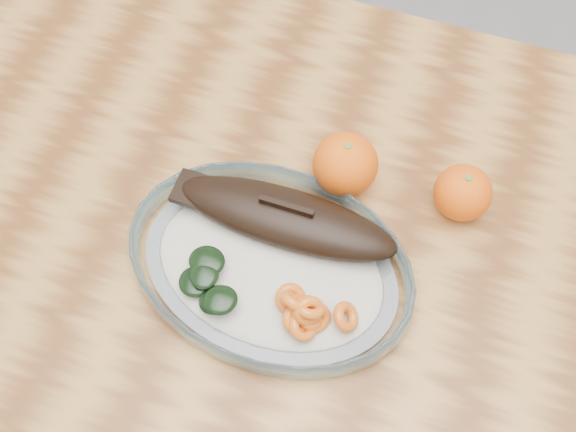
{
  "coord_description": "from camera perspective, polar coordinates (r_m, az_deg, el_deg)",
  "views": [
    {
      "loc": [
        0.1,
        -0.32,
        1.47
      ],
      "look_at": [
        -0.02,
        0.04,
        0.77
      ],
      "focal_mm": 45.0,
      "sensor_mm": 36.0,
      "label": 1
    }
  ],
  "objects": [
    {
      "name": "ground",
      "position": [
        1.5,
        0.25,
        -16.06
      ],
      "size": [
        3.0,
        3.0,
        0.0
      ],
      "primitive_type": "plane",
      "color": "slate",
      "rests_on": "ground"
    },
    {
      "name": "orange_left",
      "position": [
        0.81,
        4.56,
        4.1
      ],
      "size": [
        0.07,
        0.07,
        0.07
      ],
      "primitive_type": "sphere",
      "color": "#DE4604",
      "rests_on": "dining_table"
    },
    {
      "name": "dining_table",
      "position": [
        0.88,
        0.42,
        -6.43
      ],
      "size": [
        1.2,
        0.8,
        0.75
      ],
      "color": "brown",
      "rests_on": "ground"
    },
    {
      "name": "orange_right",
      "position": [
        0.82,
        13.64,
        1.8
      ],
      "size": [
        0.06,
        0.06,
        0.06
      ],
      "primitive_type": "sphere",
      "color": "#DE4604",
      "rests_on": "dining_table"
    },
    {
      "name": "plated_meal",
      "position": [
        0.77,
        -1.38,
        -3.6
      ],
      "size": [
        0.61,
        0.61,
        0.08
      ],
      "rotation": [
        0.0,
        0.0,
        -0.09
      ],
      "color": "white",
      "rests_on": "dining_table"
    }
  ]
}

